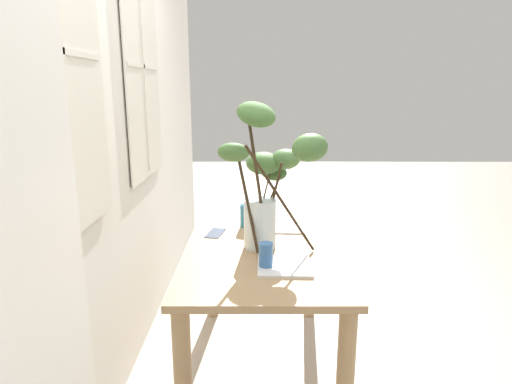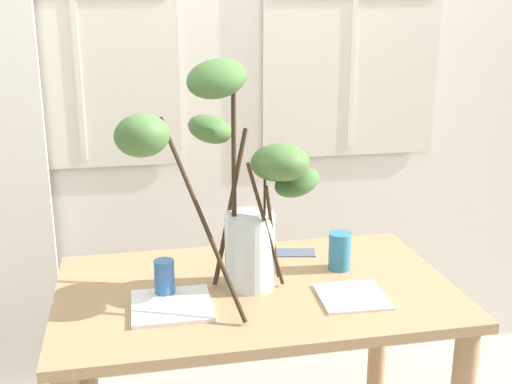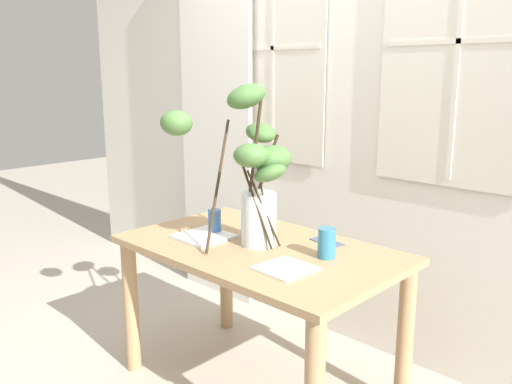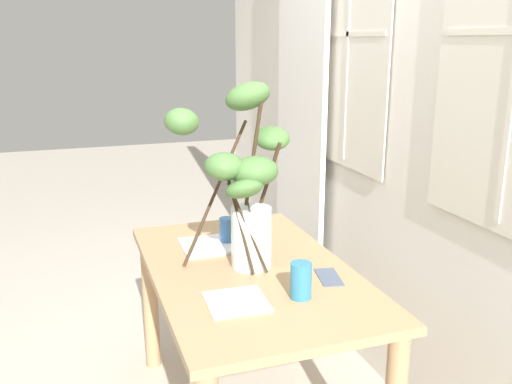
{
  "view_description": "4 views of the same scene",
  "coord_description": "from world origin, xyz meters",
  "px_view_note": "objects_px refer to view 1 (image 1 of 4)",
  "views": [
    {
      "loc": [
        -2.16,
        0.03,
        1.54
      ],
      "look_at": [
        0.04,
        0.03,
        1.01
      ],
      "focal_mm": 30.61,
      "sensor_mm": 36.0,
      "label": 1
    },
    {
      "loc": [
        -0.39,
        -1.91,
        1.64
      ],
      "look_at": [
        0.0,
        0.0,
        1.06
      ],
      "focal_mm": 44.81,
      "sensor_mm": 36.0,
      "label": 2
    },
    {
      "loc": [
        1.64,
        -1.74,
        1.54
      ],
      "look_at": [
        -0.02,
        -0.0,
        0.99
      ],
      "focal_mm": 37.69,
      "sensor_mm": 36.0,
      "label": 3
    },
    {
      "loc": [
        2.02,
        -0.67,
        1.64
      ],
      "look_at": [
        0.0,
        0.03,
        1.06
      ],
      "focal_mm": 39.25,
      "sensor_mm": 36.0,
      "label": 4
    }
  ],
  "objects_px": {
    "drinking_glass_blue_left": "(266,256)",
    "plate_square_right": "(286,228)",
    "vase_with_branches": "(266,178)",
    "drinking_glass_blue_right": "(247,216)",
    "dining_table": "(262,269)",
    "plate_square_left": "(284,266)"
  },
  "relations": [
    {
      "from": "drinking_glass_blue_left",
      "to": "plate_square_right",
      "type": "xyz_separation_m",
      "value": [
        0.58,
        -0.13,
        -0.06
      ]
    },
    {
      "from": "vase_with_branches",
      "to": "drinking_glass_blue_right",
      "type": "height_order",
      "value": "vase_with_branches"
    },
    {
      "from": "dining_table",
      "to": "plate_square_right",
      "type": "xyz_separation_m",
      "value": [
        0.29,
        -0.14,
        0.14
      ]
    },
    {
      "from": "plate_square_left",
      "to": "plate_square_right",
      "type": "relative_size",
      "value": 1.16
    },
    {
      "from": "dining_table",
      "to": "plate_square_right",
      "type": "bearing_deg",
      "value": -26.82
    },
    {
      "from": "vase_with_branches",
      "to": "drinking_glass_blue_left",
      "type": "relative_size",
      "value": 6.31
    },
    {
      "from": "vase_with_branches",
      "to": "drinking_glass_blue_left",
      "type": "xyz_separation_m",
      "value": [
        -0.25,
        0.0,
        -0.31
      ]
    },
    {
      "from": "dining_table",
      "to": "drinking_glass_blue_left",
      "type": "relative_size",
      "value": 10.58
    },
    {
      "from": "dining_table",
      "to": "drinking_glass_blue_left",
      "type": "bearing_deg",
      "value": -177.83
    },
    {
      "from": "plate_square_right",
      "to": "plate_square_left",
      "type": "bearing_deg",
      "value": 175.29
    },
    {
      "from": "plate_square_left",
      "to": "drinking_glass_blue_right",
      "type": "bearing_deg",
      "value": 17.04
    },
    {
      "from": "drinking_glass_blue_left",
      "to": "drinking_glass_blue_right",
      "type": "distance_m",
      "value": 0.63
    },
    {
      "from": "dining_table",
      "to": "plate_square_left",
      "type": "height_order",
      "value": "plate_square_left"
    },
    {
      "from": "dining_table",
      "to": "plate_square_left",
      "type": "xyz_separation_m",
      "value": [
        -0.29,
        -0.1,
        0.14
      ]
    },
    {
      "from": "vase_with_branches",
      "to": "dining_table",
      "type": "bearing_deg",
      "value": 19.11
    },
    {
      "from": "drinking_glass_blue_left",
      "to": "plate_square_left",
      "type": "distance_m",
      "value": 0.1
    },
    {
      "from": "plate_square_left",
      "to": "plate_square_right",
      "type": "xyz_separation_m",
      "value": [
        0.57,
        -0.05,
        -0.0
      ]
    },
    {
      "from": "dining_table",
      "to": "drinking_glass_blue_right",
      "type": "height_order",
      "value": "drinking_glass_blue_right"
    },
    {
      "from": "plate_square_right",
      "to": "drinking_glass_blue_left",
      "type": "bearing_deg",
      "value": 167.19
    },
    {
      "from": "dining_table",
      "to": "plate_square_right",
      "type": "height_order",
      "value": "plate_square_right"
    },
    {
      "from": "drinking_glass_blue_left",
      "to": "drinking_glass_blue_right",
      "type": "xyz_separation_m",
      "value": [
        0.62,
        0.1,
        0.01
      ]
    },
    {
      "from": "drinking_glass_blue_left",
      "to": "drinking_glass_blue_right",
      "type": "height_order",
      "value": "drinking_glass_blue_right"
    }
  ]
}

